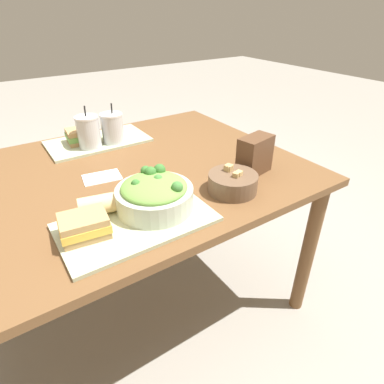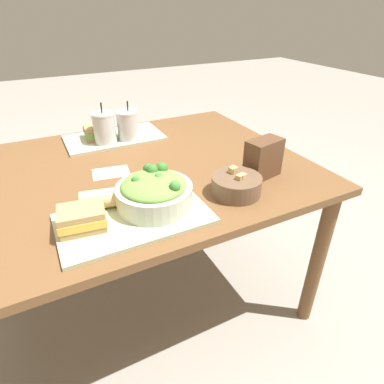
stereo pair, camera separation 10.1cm
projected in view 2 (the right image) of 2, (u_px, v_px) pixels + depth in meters
name	position (u px, v px, depth m)	size (l,w,h in m)	color
ground_plane	(140.00, 296.00, 1.63)	(12.00, 12.00, 0.00)	gray
dining_table	(127.00, 187.00, 1.30)	(1.43, 1.04, 0.71)	brown
tray_near	(134.00, 219.00, 0.97)	(0.45, 0.26, 0.01)	#B2BC99
tray_far	(114.00, 138.00, 1.54)	(0.45, 0.26, 0.01)	#B2BC99
salad_bowl	(154.00, 191.00, 1.00)	(0.24, 0.24, 0.12)	beige
soup_bowl	(236.00, 184.00, 1.09)	(0.17, 0.17, 0.09)	brown
sandwich_near	(82.00, 218.00, 0.90)	(0.14, 0.12, 0.06)	tan
baguette_near	(109.00, 198.00, 1.00)	(0.17, 0.09, 0.06)	#DBBC84
sandwich_far	(100.00, 131.00, 1.51)	(0.15, 0.12, 0.06)	tan
drink_cup_dark	(104.00, 129.00, 1.44)	(0.10, 0.10, 0.18)	silver
drink_cup_red	(128.00, 126.00, 1.48)	(0.10, 0.10, 0.18)	silver
chip_bag	(263.00, 158.00, 1.19)	(0.15, 0.10, 0.14)	brown
napkin_folded	(111.00, 172.00, 1.24)	(0.15, 0.12, 0.00)	white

